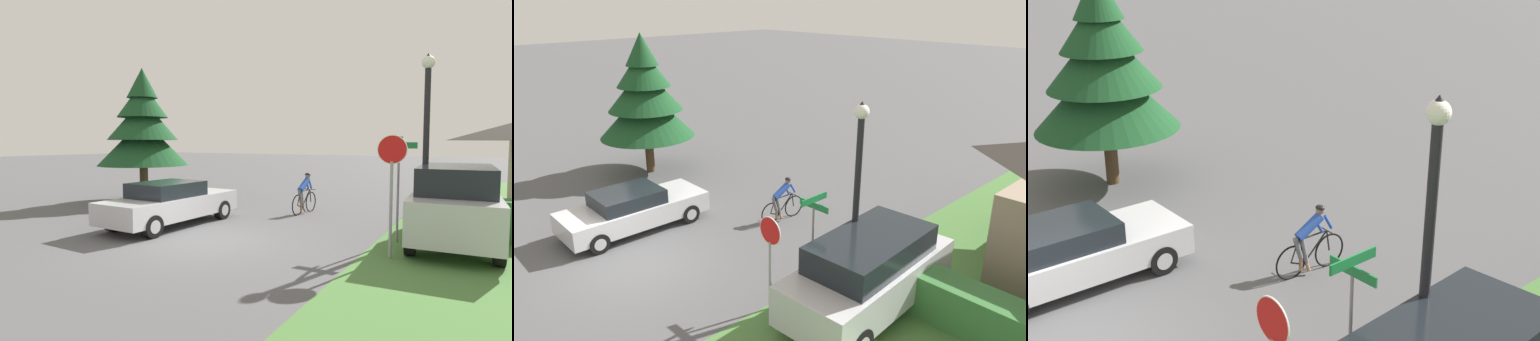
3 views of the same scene
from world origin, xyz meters
The scene contains 8 objects.
ground_plane centered at (0.00, 0.00, 0.00)m, with size 140.00×140.00×0.00m, color #515154.
sedan_left_lane centered at (-2.09, 1.09, 0.70)m, with size 1.95×4.77×1.39m.
cyclist centered at (0.76, 5.13, 0.72)m, with size 0.44×1.78×1.51m.
parked_suv_right centered at (5.87, 3.00, 1.05)m, with size 2.20×4.97×2.02m.
stop_sign centered at (4.71, 0.84, 1.94)m, with size 0.66×0.07×2.79m.
street_lamp centered at (5.08, 3.39, 3.05)m, with size 0.35×0.35×5.03m.
street_name_sign centered at (4.56, 2.42, 1.92)m, with size 0.90×0.90×2.79m.
conifer_tall_near centered at (-6.72, 4.45, 3.25)m, with size 3.93×3.93×5.89m.
Camera 1 is at (6.55, -8.38, 2.63)m, focal length 28.00 mm.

